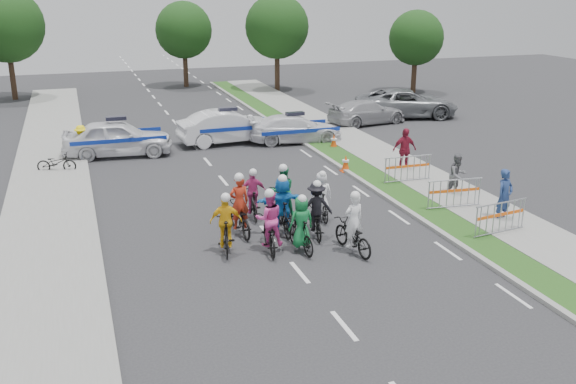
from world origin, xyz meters
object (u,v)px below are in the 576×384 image
object	(u,v)px
marshal_hiviz	(82,143)
parked_bike	(56,163)
rider_2	(269,228)
tree_2	(416,38)
cone_1	(334,141)
rider_1	(301,229)
barrier_2	(408,170)
police_car_0	(118,138)
civilian_sedan	(367,112)
rider_0	(353,232)
barrier_1	(454,195)
rider_8	(282,199)
spectator_0	(505,196)
rider_7	(321,200)
rider_3	(226,229)
civilian_suv	(406,103)
tree_1	(277,27)
police_car_1	(228,127)
cone_0	(346,163)
spectator_1	(458,175)
spectator_2	(404,150)
rider_5	(282,209)
rider_6	(239,213)
police_car_2	(295,129)
rider_9	(253,199)
barrier_0	(500,219)
rider_4	(316,214)
tree_3	(6,25)
tree_4	(184,30)

from	to	relation	value
marshal_hiviz	parked_bike	bearing A→B (deg)	68.40
rider_2	parked_bike	bearing A→B (deg)	-52.78
tree_2	cone_1	bearing A→B (deg)	-131.11
rider_1	barrier_2	size ratio (longest dim) A/B	0.88
police_car_0	civilian_sedan	distance (m)	13.96
rider_0	barrier_1	bearing A→B (deg)	-164.29
rider_2	rider_8	world-z (taller)	rider_8
rider_1	spectator_0	xyz separation A→B (m)	(7.11, 0.21, 0.20)
rider_1	rider_7	distance (m)	2.78
rider_3	civilian_suv	size ratio (longest dim) A/B	0.31
rider_1	tree_1	size ratio (longest dim) A/B	0.26
police_car_1	rider_1	bearing A→B (deg)	170.22
rider_8	tree_1	distance (m)	27.47
police_car_0	cone_0	xyz separation A→B (m)	(8.73, -5.68, -0.48)
cone_1	civilian_sedan	bearing A→B (deg)	50.00
rider_8	spectator_1	bearing A→B (deg)	-173.22
spectator_0	spectator_2	size ratio (longest dim) A/B	0.98
rider_2	barrier_2	distance (m)	8.37
rider_0	rider_1	bearing A→B (deg)	-30.39
rider_5	rider_6	distance (m)	1.33
police_car_1	civilian_sedan	size ratio (longest dim) A/B	1.07
parked_bike	tree_2	bearing A→B (deg)	-47.34
rider_8	police_car_2	size ratio (longest dim) A/B	0.42
rider_7	rider_9	bearing A→B (deg)	-17.46
rider_7	police_car_2	world-z (taller)	rider_7
police_car_2	rider_3	bearing A→B (deg)	160.61
rider_2	barrier_1	distance (m)	7.15
rider_3	spectator_2	xyz separation A→B (m)	(8.99, 5.96, 0.20)
rider_2	rider_8	distance (m)	2.59
rider_8	barrier_0	distance (m)	6.85
civilian_sedan	barrier_1	distance (m)	14.49
barrier_2	barrier_0	bearing A→B (deg)	-90.00
tree_2	rider_1	bearing A→B (deg)	-125.36
rider_4	spectator_0	size ratio (longest dim) A/B	1.05
tree_2	spectator_2	bearing A→B (deg)	-120.32
rider_9	police_car_2	xyz separation A→B (m)	(4.89, 9.76, 0.00)
rider_3	marshal_hiviz	distance (m)	12.66
spectator_1	barrier_1	size ratio (longest dim) A/B	0.79
tree_1	tree_3	world-z (taller)	tree_3
rider_4	rider_7	bearing A→B (deg)	-106.56
rider_4	barrier_0	bearing A→B (deg)	171.62
rider_0	police_car_0	distance (m)	14.61
rider_1	rider_9	bearing A→B (deg)	-85.11
tree_3	police_car_1	bearing A→B (deg)	-57.53
rider_2	tree_4	distance (m)	32.62
police_car_1	barrier_2	world-z (taller)	police_car_1
police_car_1	marshal_hiviz	size ratio (longest dim) A/B	3.13
rider_7	civilian_sedan	bearing A→B (deg)	-116.49
rider_9	spectator_2	world-z (taller)	spectator_2
rider_9	police_car_0	world-z (taller)	rider_9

